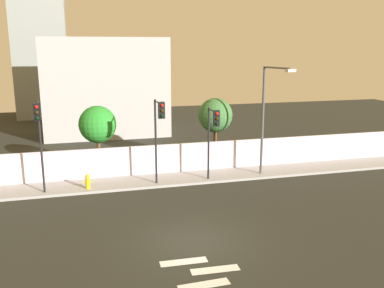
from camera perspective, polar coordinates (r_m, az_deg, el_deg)
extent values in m
plane|color=#272821|center=(17.84, 0.19, -13.14)|extent=(80.00, 80.00, 0.00)
cube|color=#999999|center=(25.25, -4.70, -4.98)|extent=(36.00, 2.40, 0.15)
cube|color=silver|center=(26.19, -5.25, -2.10)|extent=(36.00, 0.18, 1.80)
cube|color=silver|center=(14.98, 1.65, -18.65)|extent=(1.81, 0.49, 0.01)
cube|color=silver|center=(15.85, 3.17, -16.74)|extent=(1.82, 0.53, 0.01)
cube|color=silver|center=(16.33, -1.14, -15.76)|extent=(1.81, 0.51, 0.01)
cylinder|color=black|center=(24.72, 2.27, 0.04)|extent=(0.12, 0.12, 4.32)
cylinder|color=black|center=(23.81, 2.82, 4.58)|extent=(0.16, 1.15, 0.08)
cube|color=black|center=(23.34, 3.33, 3.53)|extent=(0.35, 0.22, 0.90)
sphere|color=red|center=(23.19, 3.45, 4.14)|extent=(0.18, 0.18, 0.18)
sphere|color=#33260A|center=(23.23, 3.45, 3.46)|extent=(0.18, 0.18, 0.18)
sphere|color=black|center=(23.28, 3.44, 2.78)|extent=(0.18, 0.18, 0.18)
cylinder|color=black|center=(23.68, -19.90, -0.45)|extent=(0.12, 0.12, 5.02)
cylinder|color=black|center=(22.76, -20.41, 5.17)|extent=(0.13, 1.03, 0.08)
cube|color=black|center=(22.30, -20.40, 4.11)|extent=(0.35, 0.22, 0.90)
sphere|color=red|center=(22.14, -20.46, 4.75)|extent=(0.18, 0.18, 0.18)
sphere|color=#33260A|center=(22.18, -20.41, 4.04)|extent=(0.18, 0.18, 0.18)
sphere|color=black|center=(22.22, -20.35, 3.33)|extent=(0.18, 0.18, 0.18)
cylinder|color=black|center=(23.93, -4.97, 0.27)|extent=(0.12, 0.12, 4.89)
cylinder|color=black|center=(22.97, -4.65, 5.68)|extent=(0.22, 1.18, 0.08)
cube|color=black|center=(22.46, -4.19, 4.62)|extent=(0.36, 0.24, 0.90)
sphere|color=red|center=(22.31, -4.11, 5.26)|extent=(0.18, 0.18, 0.18)
sphere|color=#33260A|center=(22.35, -4.10, 4.55)|extent=(0.18, 0.18, 0.18)
sphere|color=black|center=(22.39, -4.09, 3.84)|extent=(0.18, 0.18, 0.18)
cylinder|color=#4C4C51|center=(25.91, 9.61, 3.08)|extent=(0.16, 0.16, 6.63)
cylinder|color=#4C4C51|center=(24.73, 11.56, 10.15)|extent=(0.68, 2.14, 0.10)
cube|color=beige|center=(23.93, 13.32, 9.73)|extent=(0.64, 0.39, 0.16)
cylinder|color=gold|center=(24.15, -14.04, -5.15)|extent=(0.24, 0.24, 0.68)
sphere|color=gold|center=(24.03, -14.09, -4.29)|extent=(0.26, 0.26, 0.26)
cylinder|color=gold|center=(24.14, -14.45, -5.10)|extent=(0.10, 0.09, 0.09)
cylinder|color=gold|center=(24.14, -13.64, -5.05)|extent=(0.10, 0.09, 0.09)
cylinder|color=brown|center=(27.21, -12.57, -1.32)|extent=(0.23, 0.23, 2.53)
sphere|color=#26872A|center=(26.81, -12.77, 2.63)|extent=(2.34, 2.34, 2.34)
cylinder|color=brown|center=(28.51, 3.16, -0.09)|extent=(0.23, 0.23, 2.79)
sphere|color=#376B35|center=(28.12, 3.21, 3.94)|extent=(2.31, 2.31, 2.31)
cube|color=#A9A9A9|center=(39.16, -11.70, 7.64)|extent=(10.88, 6.00, 8.72)
cube|color=gray|center=(51.32, -20.40, 17.60)|extent=(5.71, 5.00, 25.25)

